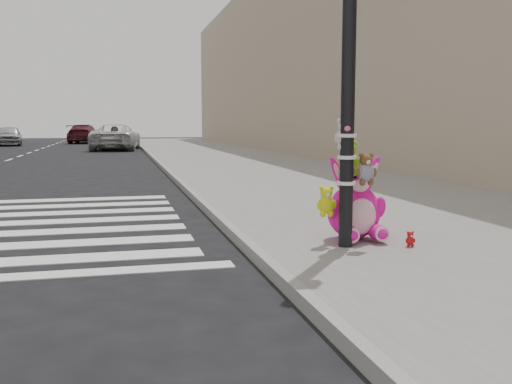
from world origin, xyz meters
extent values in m
plane|color=black|center=(0.00, 0.00, 0.00)|extent=(120.00, 120.00, 0.00)
cube|color=slate|center=(5.00, 10.00, 0.07)|extent=(7.00, 80.00, 0.14)
cube|color=gray|center=(1.55, 10.00, 0.07)|extent=(0.12, 80.00, 0.15)
cube|color=tan|center=(10.50, 20.00, 5.00)|extent=(5.00, 60.00, 10.00)
cylinder|color=black|center=(2.60, 1.80, 2.14)|extent=(0.16, 0.16, 4.00)
cylinder|color=white|center=(2.60, 1.80, 0.89)|extent=(0.22, 0.22, 0.04)
cylinder|color=white|center=(2.60, 1.80, 1.19)|extent=(0.22, 0.22, 0.04)
cylinder|color=white|center=(2.60, 1.80, 1.44)|extent=(0.22, 0.22, 0.04)
ellipsoid|color=#F814A4|center=(2.68, 1.91, 0.24)|extent=(0.22, 0.36, 0.19)
ellipsoid|color=#F814A4|center=(3.06, 1.90, 0.24)|extent=(0.22, 0.36, 0.19)
ellipsoid|color=#F814A4|center=(2.88, 2.20, 0.48)|extent=(0.68, 0.58, 0.68)
ellipsoid|color=#F9BFD1|center=(2.88, 1.97, 0.46)|extent=(0.38, 0.14, 0.44)
sphere|color=#F814A4|center=(2.88, 2.20, 0.90)|extent=(0.47, 0.47, 0.46)
ellipsoid|color=#F814A4|center=(2.67, 2.22, 0.96)|extent=(0.32, 0.10, 0.47)
ellipsoid|color=#F814A4|center=(3.09, 2.22, 0.96)|extent=(0.32, 0.10, 0.47)
imported|color=silver|center=(0.00, 30.55, 0.76)|extent=(3.13, 5.72, 1.52)
imported|color=#4F161E|center=(-2.45, 43.03, 0.73)|extent=(2.60, 5.25, 1.47)
imported|color=#B1B1B6|center=(-7.34, 39.02, 0.71)|extent=(2.20, 4.33, 1.41)
camera|label=1|loc=(0.01, -4.35, 1.58)|focal=40.00mm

